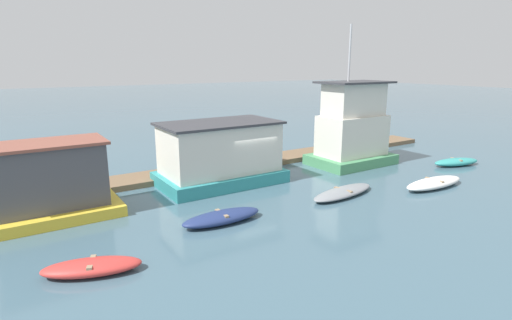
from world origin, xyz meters
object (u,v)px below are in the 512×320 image
Objects in this scene: dinghy_red at (92,267)px; mooring_post_near_left at (316,145)px; mooring_post_near_right at (368,138)px; houseboat_teal at (220,154)px; dinghy_teal at (456,162)px; houseboat_yellow at (49,183)px; dinghy_navy at (222,217)px; mooring_post_centre at (25,188)px; houseboat_green at (352,129)px; dinghy_white at (434,183)px; dinghy_grey at (343,192)px.

mooring_post_near_left is (15.21, 7.29, 0.83)m from dinghy_red.
dinghy_red is at bearing -159.97° from mooring_post_near_right.
houseboat_teal is 7.63m from mooring_post_near_left.
dinghy_teal is (14.01, -4.66, -1.33)m from houseboat_teal.
houseboat_yellow is at bearing -174.31° from mooring_post_near_left.
mooring_post_near_right is at bearing 4.36° from houseboat_yellow.
dinghy_navy is at bearing -117.30° from houseboat_teal.
mooring_post_centre is at bearing 173.32° from houseboat_teal.
dinghy_teal is at bearing -41.42° from mooring_post_near_left.
houseboat_green reaches higher than houseboat_teal.
houseboat_green is 2.54× the size of dinghy_teal.
houseboat_green is at bearing 18.33° from dinghy_red.
dinghy_navy is 0.84× the size of dinghy_white.
dinghy_white is (8.80, -6.61, -1.32)m from houseboat_teal.
houseboat_green is (8.83, -0.78, 0.67)m from houseboat_teal.
dinghy_teal is at bearing 2.30° from dinghy_grey.
dinghy_teal is 8.66m from mooring_post_near_left.
houseboat_green is at bearing 19.80° from dinghy_navy.
mooring_post_near_left is (-1.25, 7.66, 0.83)m from dinghy_white.
dinghy_teal is (5.21, 1.95, -0.00)m from dinghy_white.
mooring_post_near_right is at bearing 20.03° from dinghy_red.
mooring_post_near_right is (8.41, 6.10, 0.85)m from dinghy_grey.
houseboat_yellow is 16.91m from houseboat_green.
houseboat_yellow is at bearing 141.90° from dinghy_navy.
mooring_post_near_left reaches higher than dinghy_teal.
mooring_post_near_right is at bearing 35.99° from dinghy_grey.
houseboat_yellow reaches higher than dinghy_red.
dinghy_grey is (11.59, 1.19, -0.05)m from dinghy_red.
dinghy_navy is at bearing 178.26° from dinghy_grey.
houseboat_green is 4.35× the size of mooring_post_centre.
dinghy_grey is at bearing 5.84° from dinghy_red.
mooring_post_near_left is at bearing 99.28° from dinghy_white.
houseboat_green is 6.77m from dinghy_teal.
dinghy_white is at bearing -159.43° from dinghy_teal.
dinghy_grey is at bearing -1.74° from dinghy_navy.
mooring_post_centre is at bearing 118.48° from houseboat_yellow.
houseboat_green is 17.49m from dinghy_red.
dinghy_white is (16.86, -6.10, -1.21)m from houseboat_yellow.
dinghy_red is 11.66m from dinghy_grey.
dinghy_grey is 5.11m from dinghy_white.
dinghy_grey is 1.25× the size of dinghy_teal.
houseboat_yellow reaches higher than mooring_post_near_left.
dinghy_grey is at bearing -20.77° from houseboat_yellow.
houseboat_green reaches higher than mooring_post_near_left.
dinghy_navy reaches higher than dinghy_grey.
houseboat_teal is 11.08m from dinghy_white.
dinghy_white is 8.47m from mooring_post_near_right.
houseboat_teal reaches higher than dinghy_teal.
dinghy_grey is at bearing -177.70° from dinghy_teal.
mooring_post_centre is (-8.91, 1.04, -0.59)m from houseboat_teal.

